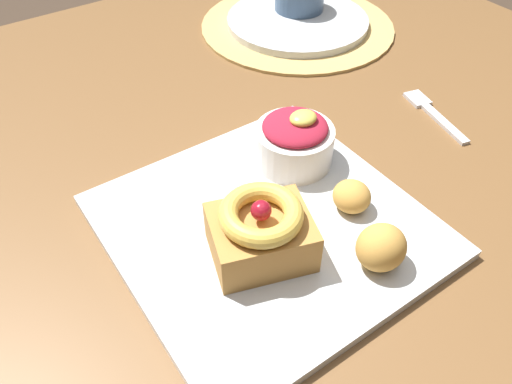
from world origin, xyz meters
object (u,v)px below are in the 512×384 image
Objects in this scene: fritter_front at (381,247)px; cake_slice at (261,231)px; back_plate at (297,21)px; berry_ramekin at (294,141)px; fritter_middle at (352,196)px; fork at (432,112)px; front_plate at (267,226)px.

cake_slice is at bearing 139.10° from fritter_front.
fritter_front is 0.20× the size of back_plate.
berry_ramekin is 1.84× the size of fritter_front.
berry_ramekin is at bearing 91.28° from fritter_middle.
fritter_middle is at bearing -88.72° from berry_ramekin.
fritter_front reaches higher than fork.
berry_ramekin reaches higher than fritter_front.
fritter_middle is 0.17× the size of back_plate.
fritter_front is at bearing -61.32° from front_plate.
fork is (0.34, 0.07, -0.04)m from cake_slice.
back_plate is 1.93× the size of fork.
fritter_front is 0.29m from fork.
front_plate is 0.09m from fritter_middle.
berry_ramekin reaches higher than front_plate.
front_plate is 6.18× the size of fritter_front.
cake_slice is 0.52m from back_plate.
fritter_middle is (0.11, -0.00, -0.02)m from cake_slice.
fritter_middle is (0.00, -0.10, -0.01)m from berry_ramekin.
berry_ramekin is 0.38× the size of back_plate.
berry_ramekin is 0.23m from fork.
cake_slice is at bearing -140.42° from berry_ramekin.
fritter_middle is 0.24m from fork.
front_plate is at bearing -132.00° from back_plate.
fritter_middle reaches higher than back_plate.
berry_ramekin is at bearing -128.93° from back_plate.
back_plate is 0.31m from fork.
fritter_middle reaches higher than front_plate.
back_plate is at bearing 12.06° from fork.
back_plate is at bearing 48.00° from front_plate.
fritter_middle is 0.45m from back_plate.
cake_slice is at bearing 115.93° from fork.
front_plate is at bearing 45.91° from cake_slice.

